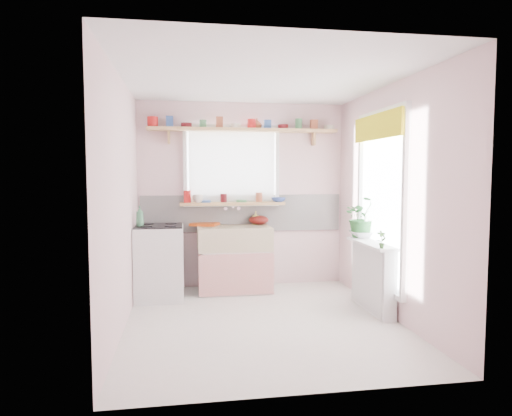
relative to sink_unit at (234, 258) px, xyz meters
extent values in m
plane|color=silver|center=(0.15, -1.29, -0.43)|extent=(3.20, 3.20, 0.00)
plane|color=white|center=(0.15, -1.29, 2.07)|extent=(3.20, 3.20, 0.00)
plane|color=beige|center=(0.15, 0.31, 0.82)|extent=(2.80, 0.00, 2.80)
plane|color=beige|center=(0.15, -2.89, 0.82)|extent=(2.80, 0.00, 2.80)
plane|color=beige|center=(-1.25, -1.29, 0.82)|extent=(0.00, 3.20, 3.20)
plane|color=beige|center=(1.55, -1.29, 0.82)|extent=(0.00, 3.20, 3.20)
cube|color=white|center=(0.15, 0.29, 0.57)|extent=(2.74, 0.03, 0.50)
cube|color=#C78188|center=(0.15, 0.29, 0.37)|extent=(2.74, 0.02, 0.12)
cube|color=white|center=(0.00, 0.30, 1.22)|extent=(1.20, 0.01, 1.00)
cube|color=white|center=(0.00, 0.24, 1.22)|extent=(1.15, 0.02, 0.95)
cube|color=white|center=(1.54, -1.09, 0.82)|extent=(0.01, 1.10, 1.90)
cube|color=yellow|center=(1.46, -1.09, 1.63)|extent=(0.03, 1.20, 0.28)
cube|color=white|center=(0.00, 0.01, -0.16)|extent=(0.85, 0.55, 0.55)
cube|color=#D9443F|center=(0.00, -0.27, -0.16)|extent=(0.95, 0.02, 0.53)
cube|color=beige|center=(0.00, 0.01, 0.27)|extent=(0.95, 0.55, 0.30)
cylinder|color=silver|center=(0.00, 0.26, 0.67)|extent=(0.03, 0.22, 0.03)
cube|color=white|center=(-0.95, -0.24, 0.02)|extent=(0.58, 0.58, 0.90)
cube|color=black|center=(-0.95, -0.24, 0.47)|extent=(0.56, 0.56, 0.02)
cylinder|color=black|center=(-1.09, -0.38, 0.49)|extent=(0.14, 0.14, 0.01)
cylinder|color=black|center=(-0.81, -0.38, 0.49)|extent=(0.14, 0.14, 0.01)
cylinder|color=black|center=(-1.09, -0.10, 0.49)|extent=(0.14, 0.14, 0.01)
cylinder|color=black|center=(-0.81, -0.10, 0.49)|extent=(0.14, 0.14, 0.01)
cube|color=white|center=(1.45, -1.09, -0.06)|extent=(0.15, 0.90, 0.75)
cube|color=white|center=(1.42, -1.09, 0.33)|extent=(0.22, 0.95, 0.03)
cube|color=tan|center=(0.00, 0.19, 0.71)|extent=(1.40, 0.22, 0.04)
cube|color=tan|center=(0.15, 0.18, 1.69)|extent=(2.52, 0.24, 0.04)
cylinder|color=red|center=(-1.03, 0.18, 1.77)|extent=(0.11, 0.11, 0.12)
cylinder|color=#3359A5|center=(-0.82, 0.18, 1.77)|extent=(0.11, 0.11, 0.12)
cylinder|color=#590F14|center=(-0.60, 0.18, 1.74)|extent=(0.11, 0.11, 0.06)
cylinder|color=#3F7F4C|center=(-0.39, 0.18, 1.77)|extent=(0.11, 0.11, 0.12)
cylinder|color=#A55133|center=(-0.17, 0.18, 1.77)|extent=(0.11, 0.11, 0.12)
cylinder|color=silver|center=(0.04, 0.18, 1.74)|extent=(0.11, 0.11, 0.06)
cylinder|color=red|center=(0.26, 0.18, 1.77)|extent=(0.11, 0.11, 0.12)
cylinder|color=#3359A5|center=(0.47, 0.18, 1.77)|extent=(0.11, 0.11, 0.12)
cylinder|color=#590F14|center=(0.69, 0.18, 1.74)|extent=(0.11, 0.11, 0.06)
cylinder|color=#3F7F4C|center=(0.90, 0.18, 1.77)|extent=(0.11, 0.11, 0.12)
cylinder|color=#A55133|center=(1.12, 0.18, 1.77)|extent=(0.11, 0.11, 0.12)
cylinder|color=silver|center=(1.33, 0.18, 1.74)|extent=(0.11, 0.11, 0.06)
cylinder|color=red|center=(-0.62, 0.19, 0.79)|extent=(0.11, 0.11, 0.12)
cylinder|color=#3359A5|center=(-0.37, 0.19, 0.79)|extent=(0.11, 0.11, 0.12)
cylinder|color=#590F14|center=(-0.12, 0.19, 0.76)|extent=(0.11, 0.11, 0.06)
cylinder|color=#3F7F4C|center=(0.12, 0.19, 0.79)|extent=(0.11, 0.11, 0.12)
cylinder|color=#A55133|center=(0.37, 0.19, 0.79)|extent=(0.11, 0.11, 0.12)
cylinder|color=silver|center=(0.62, 0.19, 0.76)|extent=(0.11, 0.11, 0.06)
cube|color=#DF5113|center=(-0.38, 0.21, 0.44)|extent=(0.42, 0.37, 0.03)
ellipsoid|color=#59120F|center=(0.36, 0.21, 0.48)|extent=(0.34, 0.34, 0.12)
imported|color=#2A692F|center=(1.48, -0.69, 0.59)|extent=(0.48, 0.43, 0.49)
imported|color=silver|center=(1.48, -0.71, 0.38)|extent=(0.32, 0.32, 0.08)
imported|color=#315C24|center=(1.36, -1.49, 0.44)|extent=(0.11, 0.08, 0.19)
imported|color=#D5D05E|center=(0.32, 0.21, 0.51)|extent=(0.08, 0.09, 0.18)
imported|color=beige|center=(-0.46, 0.13, 0.78)|extent=(0.15, 0.15, 0.11)
imported|color=#2E4796|center=(0.62, 0.15, 0.76)|extent=(0.20, 0.20, 0.06)
imported|color=#A15031|center=(0.34, 0.24, 1.78)|extent=(0.18, 0.18, 0.14)
imported|color=#43865C|center=(-1.17, -0.30, 0.61)|extent=(0.12, 0.12, 0.24)
sphere|color=orange|center=(1.48, -0.71, 0.44)|extent=(0.08, 0.08, 0.08)
sphere|color=orange|center=(1.54, -0.68, 0.44)|extent=(0.08, 0.08, 0.08)
sphere|color=orange|center=(1.43, -0.69, 0.44)|extent=(0.08, 0.08, 0.08)
cylinder|color=yellow|center=(1.50, -0.76, 0.45)|extent=(0.18, 0.04, 0.10)
camera|label=1|loc=(-0.66, -5.88, 1.12)|focal=32.00mm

